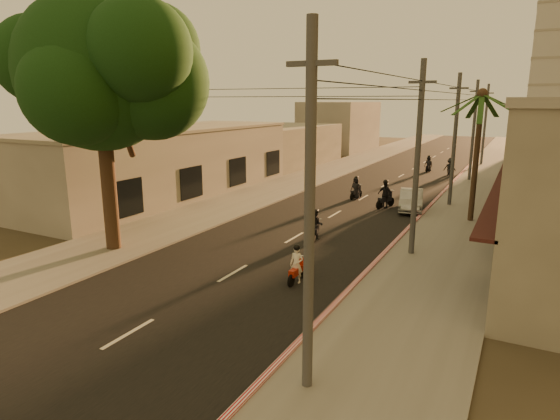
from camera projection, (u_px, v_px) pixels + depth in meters
The scene contains 18 objects.
ground at pixel (205, 290), 18.25m from camera, with size 160.00×160.00×0.00m, color #383023.
road at pixel (363, 198), 35.49m from camera, with size 10.00×140.00×0.02m, color black.
sidewalk_right at pixel (469, 207), 32.09m from camera, with size 5.00×140.00×0.12m, color slate.
sidewalk_left at pixel (276, 189), 38.87m from camera, with size 5.00×140.00×0.12m, color slate.
curb_stripe at pixel (418, 219), 28.85m from camera, with size 0.20×60.00×0.20m, color #AF1222.
left_building at pixel (166, 162), 36.04m from camera, with size 8.20×24.20×5.20m.
broadleaf_tree at pixel (108, 72), 21.15m from camera, with size 9.60×8.70×12.10m.
palm_tree at pixel (482, 102), 26.79m from camera, with size 5.00×5.00×8.20m.
utility_poles at pixel (457, 111), 31.20m from camera, with size 1.20×48.26×9.00m.
filler_left_near at pixel (284, 145), 53.39m from camera, with size 8.00×14.00×4.40m, color #A19A91.
filler_left_far at pixel (340, 126), 68.61m from camera, with size 8.00×14.00×7.00m, color #A19A91.
scooter_red at pixel (297, 266), 18.85m from camera, with size 0.62×1.66×1.63m.
scooter_mid_a at pixel (316, 226), 24.72m from camera, with size 1.09×1.65×1.66m.
scooter_mid_b at pixel (385, 195), 31.98m from camera, with size 1.38×1.94×1.99m.
scooter_far_a at pixel (356, 189), 34.98m from camera, with size 0.96×1.75×1.73m.
scooter_far_b at pixel (450, 168), 45.33m from camera, with size 1.43×1.82×1.83m.
parked_car at pixel (411, 200), 31.36m from camera, with size 2.27×4.44×1.39m, color #9D9FA5.
scooter_far_c at pixel (429, 164), 48.22m from camera, with size 0.87×1.75×1.72m.
Camera 1 is at (10.52, -13.73, 7.21)m, focal length 30.00 mm.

